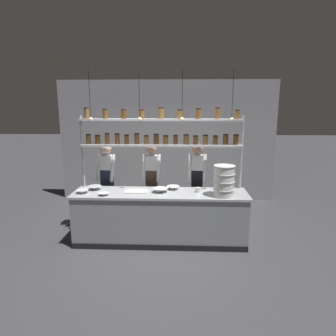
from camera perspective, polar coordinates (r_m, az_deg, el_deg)
name	(u,v)px	position (r m, az deg, el deg)	size (l,w,h in m)	color
ground_plane	(160,241)	(5.61, -1.47, -13.68)	(40.00, 40.00, 0.00)	#3D3D42
back_wall	(167,141)	(7.68, -0.22, 5.13)	(5.47, 0.12, 3.04)	#939399
prep_counter	(160,217)	(5.43, -1.50, -9.31)	(3.07, 0.76, 0.92)	gray
spice_shelf_unit	(162,135)	(5.42, -1.23, 6.21)	(2.95, 0.28, 2.38)	#ADAFB5
chef_left	(107,179)	(6.10, -11.53, -2.02)	(0.39, 0.32, 1.70)	black
chef_center	(152,179)	(5.94, -3.12, -2.15)	(0.37, 0.30, 1.70)	black
chef_right	(197,179)	(5.91, 5.54, -2.16)	(0.37, 0.30, 1.71)	black
container_stack	(224,181)	(5.07, 10.62, -2.45)	(0.36, 0.36, 0.53)	white
cutting_board	(136,191)	(5.31, -6.07, -4.46)	(0.40, 0.26, 0.02)	silver
prep_bowl_near_left	(95,188)	(5.59, -13.80, -3.69)	(0.25, 0.25, 0.07)	silver
prep_bowl_center_front	(82,191)	(5.43, -15.98, -4.32)	(0.21, 0.21, 0.06)	white
prep_bowl_center_back	(173,188)	(5.44, 0.98, -3.78)	(0.23, 0.23, 0.06)	white
prep_bowl_near_right	(104,194)	(5.20, -12.15, -4.88)	(0.18, 0.18, 0.05)	white
prep_bowl_far_left	(160,190)	(5.27, -1.46, -4.26)	(0.27, 0.27, 0.08)	silver
serving_cup_front	(198,190)	(5.29, 5.74, -4.17)	(0.09, 0.09, 0.09)	silver
pendant_light_row	(161,116)	(5.06, -1.40, 9.82)	(2.43, 0.07, 0.83)	black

